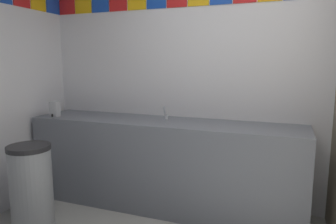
% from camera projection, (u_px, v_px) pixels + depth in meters
% --- Properties ---
extents(wall_back, '(4.44, 0.09, 2.89)m').
position_uv_depth(wall_back, '(255.00, 61.00, 2.99)').
color(wall_back, silver).
rests_on(wall_back, ground_plane).
extents(vanity_counter, '(2.69, 0.58, 0.88)m').
position_uv_depth(vanity_counter, '(162.00, 163.00, 3.13)').
color(vanity_counter, slate).
rests_on(vanity_counter, ground_plane).
extents(faucet_center, '(0.04, 0.10, 0.14)m').
position_uv_depth(faucet_center, '(166.00, 114.00, 3.13)').
color(faucet_center, silver).
rests_on(faucet_center, vanity_counter).
extents(soap_dispenser, '(0.09, 0.09, 0.16)m').
position_uv_depth(soap_dispenser, '(55.00, 109.00, 3.29)').
color(soap_dispenser, '#B7BABF').
rests_on(soap_dispenser, vanity_counter).
extents(trash_bin, '(0.37, 0.37, 0.73)m').
position_uv_depth(trash_bin, '(31.00, 185.00, 2.76)').
color(trash_bin, '#999EA3').
rests_on(trash_bin, ground_plane).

